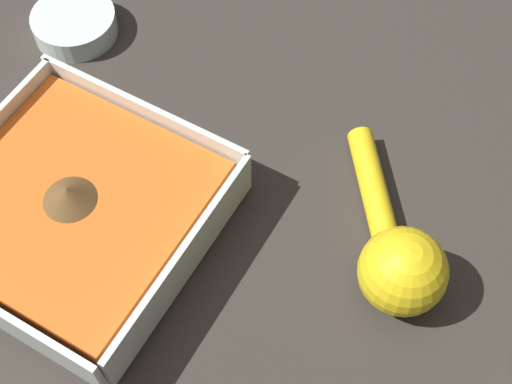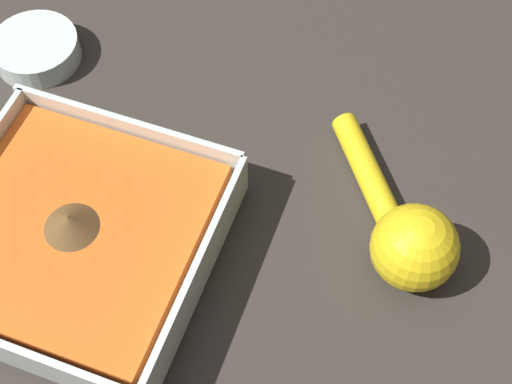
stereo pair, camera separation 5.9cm
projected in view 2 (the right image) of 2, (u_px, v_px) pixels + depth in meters
ground_plane at (83, 250)px, 0.65m from camera, size 4.00×4.00×0.00m
square_dish at (80, 241)px, 0.63m from camera, size 0.23×0.23×0.06m
spice_bowl at (37, 50)px, 0.77m from camera, size 0.09×0.09×0.03m
lemon_squeezer at (407, 235)px, 0.62m from camera, size 0.15×0.18×0.08m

